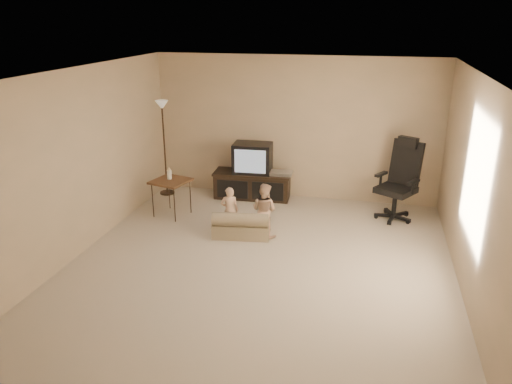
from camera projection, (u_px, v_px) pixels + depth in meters
floor at (260, 265)px, 6.63m from camera, size 5.50×5.50×0.00m
room_shell at (260, 154)px, 6.11m from camera, size 5.50×5.50×5.50m
tv_stand at (253, 175)px, 8.92m from camera, size 1.42×0.60×1.00m
office_chair at (398, 190)px, 8.00m from camera, size 0.83×0.84×1.32m
side_table at (171, 181)px, 8.08m from camera, size 0.66×0.66×0.82m
floor_lamp at (163, 127)px, 8.83m from camera, size 0.27×0.27×1.72m
child_sofa at (241, 226)px, 7.42m from camera, size 0.90×0.59×0.41m
toddler_left at (230, 211)px, 7.45m from camera, size 0.31×0.26×0.74m
toddler_right at (264, 210)px, 7.36m from camera, size 0.45×0.34×0.82m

